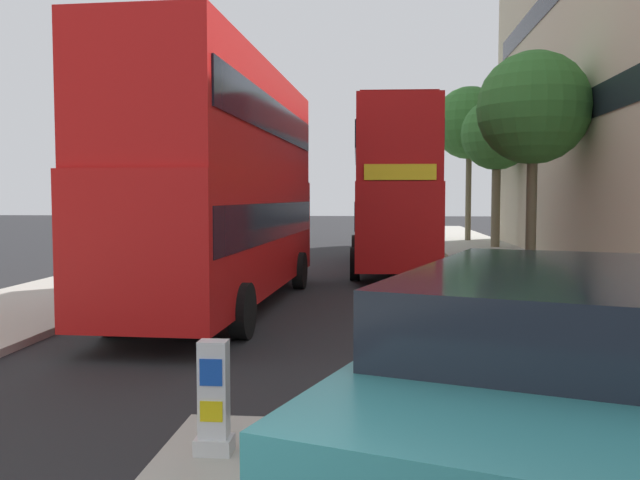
{
  "coord_description": "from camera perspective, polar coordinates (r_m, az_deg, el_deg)",
  "views": [
    {
      "loc": [
        1.59,
        -1.19,
        2.59
      ],
      "look_at": [
        0.5,
        11.0,
        1.8
      ],
      "focal_mm": 37.1,
      "sensor_mm": 36.0,
      "label": 1
    }
  ],
  "objects": [
    {
      "name": "taxi_minivan",
      "position": [
        4.66,
        19.08,
        -15.57
      ],
      "size": [
        3.32,
        5.16,
        2.12
      ],
      "color": "teal",
      "rests_on": "ground"
    },
    {
      "name": "traffic_island",
      "position": [
        6.87,
        -9.09,
        -18.06
      ],
      "size": [
        1.1,
        2.2,
        0.1
      ],
      "primitive_type": "cube",
      "color": "#ADA89E",
      "rests_on": "ground"
    },
    {
      "name": "keep_left_bollard",
      "position": [
        6.69,
        -9.14,
        -13.61
      ],
      "size": [
        0.36,
        0.28,
        1.11
      ],
      "color": "silver",
      "rests_on": "traffic_island"
    },
    {
      "name": "street_tree_mid",
      "position": [
        38.94,
        12.76,
        9.77
      ],
      "size": [
        4.09,
        4.09,
        8.7
      ],
      "color": "#6B6047",
      "rests_on": "sidewalk_right"
    },
    {
      "name": "double_decker_bus_away",
      "position": [
        15.59,
        -8.28,
        5.27
      ],
      "size": [
        3.08,
        10.89,
        5.64
      ],
      "color": "red",
      "rests_on": "ground"
    },
    {
      "name": "sidewalk_left",
      "position": [
        19.16,
        -19.97,
        -4.08
      ],
      "size": [
        4.0,
        80.0,
        0.14
      ],
      "primitive_type": "cube",
      "color": "#ADA89E",
      "rests_on": "ground"
    },
    {
      "name": "kerb_line_inner",
      "position": [
        15.63,
        14.88,
        -5.95
      ],
      "size": [
        0.1,
        56.0,
        0.01
      ],
      "primitive_type": "cube",
      "color": "yellow",
      "rests_on": "ground"
    },
    {
      "name": "double_decker_bus_oncoming",
      "position": [
        23.9,
        6.07,
        4.74
      ],
      "size": [
        3.06,
        10.88,
        5.64
      ],
      "color": "#B20F0F",
      "rests_on": "ground"
    },
    {
      "name": "kerb_line_outer",
      "position": [
        15.66,
        15.46,
        -5.94
      ],
      "size": [
        0.1,
        56.0,
        0.01
      ],
      "primitive_type": "cube",
      "color": "yellow",
      "rests_on": "ground"
    },
    {
      "name": "sidewalk_right",
      "position": [
        18.05,
        20.91,
        -4.57
      ],
      "size": [
        4.0,
        80.0,
        0.14
      ],
      "primitive_type": "cube",
      "color": "#ADA89E",
      "rests_on": "ground"
    },
    {
      "name": "street_tree_distant",
      "position": [
        23.78,
        17.93,
        10.72
      ],
      "size": [
        3.79,
        3.79,
        7.35
      ],
      "color": "#6B6047",
      "rests_on": "sidewalk_right"
    },
    {
      "name": "street_tree_near",
      "position": [
        33.89,
        15.02,
        8.72
      ],
      "size": [
        3.52,
        3.52,
        7.31
      ],
      "color": "#6B6047",
      "rests_on": "sidewalk_right"
    }
  ]
}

